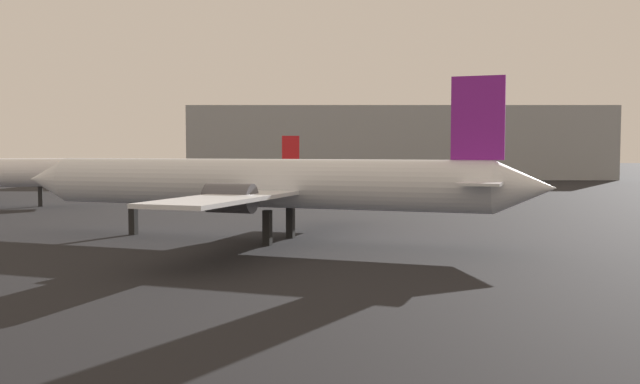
# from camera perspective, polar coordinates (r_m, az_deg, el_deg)

# --- Properties ---
(airplane_on_taxiway) EXTENTS (35.60, 26.94, 10.14)m
(airplane_on_taxiway) POSITION_cam_1_polar(r_m,az_deg,el_deg) (44.93, -4.51, 0.71)
(airplane_on_taxiway) COLOR silver
(airplane_on_taxiway) RESTS_ON ground_plane
(airplane_far_left) EXTENTS (26.70, 19.43, 7.68)m
(airplane_far_left) POSITION_cam_1_polar(r_m,az_deg,el_deg) (92.37, 3.88, 1.35)
(airplane_far_left) COLOR silver
(airplane_far_left) RESTS_ON ground_plane
(terminal_building) EXTENTS (83.69, 24.92, 14.46)m
(terminal_building) POSITION_cam_1_polar(r_m,az_deg,el_deg) (147.10, 6.47, 3.99)
(terminal_building) COLOR #999EA3
(terminal_building) RESTS_ON ground_plane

